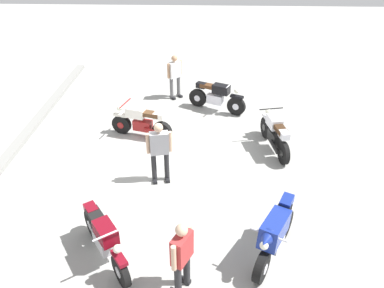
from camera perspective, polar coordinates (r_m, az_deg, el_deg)
The scene contains 10 objects.
ground_plane at distance 10.69m, azimuth -2.94°, elevation -2.20°, with size 40.00×40.00×0.00m, color #9E9E99.
curb_edge at distance 11.94m, azimuth -25.52°, elevation -1.23°, with size 14.00×0.30×0.15m, color gray.
motorcycle_blue_sportbike at distance 7.76m, azimuth 12.31°, elevation -12.97°, with size 1.82×1.08×1.14m.
motorcycle_silver_cruiser at distance 11.08m, azimuth 12.33°, elevation 1.52°, with size 2.07×0.72×1.09m.
motorcycle_cream_vintage at distance 11.58m, azimuth -7.59°, elevation 3.23°, with size 0.90×1.91×1.07m.
motorcycle_maroon_cruiser at distance 7.80m, azimuth -12.99°, elevation -13.60°, with size 1.77×1.31×1.09m.
motorcycle_black_cruiser at distance 13.10m, azimuth 3.70°, elevation 7.13°, with size 1.05×1.94×1.09m.
person_in_gray_shirt at distance 9.38m, azimuth -4.89°, elevation -0.77°, with size 0.39×0.65×1.65m.
person_in_white_shirt at distance 13.92m, azimuth -2.60°, elevation 10.38°, with size 0.51×0.55×1.60m.
person_in_red_shirt at distance 6.81m, azimuth -1.52°, elevation -16.32°, with size 0.60×0.46×1.60m.
Camera 1 is at (-8.83, -0.87, 5.96)m, focal length 35.58 mm.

